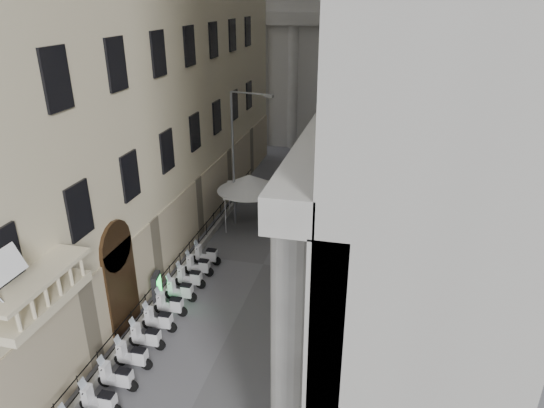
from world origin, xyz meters
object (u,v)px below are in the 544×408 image
Objects in this scene: security_tent at (254,185)px; street_lamp at (238,148)px; pedestrian_a at (312,214)px; pedestrian_b at (316,192)px; info_kiosk at (157,290)px.

street_lamp is at bearing -176.30° from security_tent.
security_tent reaches higher than pedestrian_a.
pedestrian_a is 1.01× the size of pedestrian_b.
info_kiosk is (-1.28, -10.20, -4.58)m from street_lamp.
street_lamp reaches higher than info_kiosk.
pedestrian_a is at bearing 13.96° from security_tent.
info_kiosk is 16.26m from pedestrian_b.
security_tent is 2.57× the size of pedestrian_b.
pedestrian_a is at bearing 101.47° from pedestrian_b.
street_lamp is 8.21m from pedestrian_b.
pedestrian_a is (6.15, 11.23, -0.09)m from info_kiosk.
security_tent is 2.56× the size of pedestrian_a.
street_lamp is 4.91× the size of info_kiosk.
security_tent is at bearing 61.07° from pedestrian_b.
info_kiosk reaches higher than pedestrian_b.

